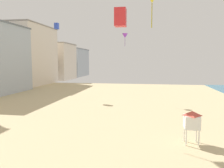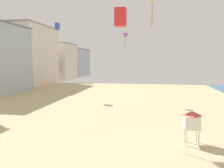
% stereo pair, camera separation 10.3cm
% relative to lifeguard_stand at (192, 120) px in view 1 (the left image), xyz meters
% --- Properties ---
extents(boardwalk_hotel_far, '(12.82, 16.65, 15.71)m').
position_rel_lifeguard_stand_xyz_m(boardwalk_hotel_far, '(-36.65, 38.06, 6.02)').
color(boardwalk_hotel_far, silver).
rests_on(boardwalk_hotel_far, ground).
extents(boardwalk_hotel_distant, '(14.94, 12.38, 12.21)m').
position_rel_lifeguard_stand_xyz_m(boardwalk_hotel_distant, '(-36.65, 54.46, 4.27)').
color(boardwalk_hotel_distant, silver).
rests_on(boardwalk_hotel_distant, ground).
extents(boardwalk_hotel_furthest, '(13.97, 16.54, 11.35)m').
position_rel_lifeguard_stand_xyz_m(boardwalk_hotel_furthest, '(-36.65, 71.43, 3.84)').
color(boardwalk_hotel_furthest, '#ADB7C1').
rests_on(boardwalk_hotel_furthest, ground).
extents(lifeguard_stand, '(1.10, 1.10, 2.55)m').
position_rel_lifeguard_stand_xyz_m(lifeguard_stand, '(0.00, 0.00, 0.00)').
color(lifeguard_stand, white).
rests_on(lifeguard_stand, ground).
extents(kite_red_box, '(1.08, 1.08, 1.70)m').
position_rel_lifeguard_stand_xyz_m(kite_red_box, '(-6.04, 4.44, 8.61)').
color(kite_red_box, red).
extents(kite_purple_delta, '(0.88, 0.88, 2.00)m').
position_rel_lifeguard_stand_xyz_m(kite_purple_delta, '(-7.03, 18.07, 8.41)').
color(kite_purple_delta, purple).
extents(kite_blue_box, '(0.67, 0.67, 1.05)m').
position_rel_lifeguard_stand_xyz_m(kite_blue_box, '(-19.38, 20.37, 10.59)').
color(kite_blue_box, blue).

